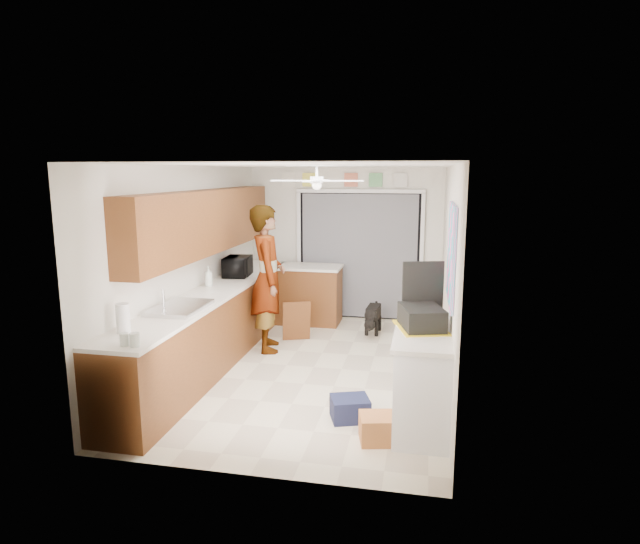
{
  "coord_description": "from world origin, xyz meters",
  "views": [
    {
      "loc": [
        1.34,
        -6.27,
        2.42
      ],
      "look_at": [
        0.0,
        0.4,
        1.15
      ],
      "focal_mm": 30.0,
      "sensor_mm": 36.0,
      "label": 1
    }
  ],
  "objects_px": {
    "soap_bottle": "(209,276)",
    "suitcase": "(422,317)",
    "man": "(268,279)",
    "microwave": "(238,266)",
    "dog": "(373,318)",
    "paper_towel_roll": "(123,318)",
    "navy_crate": "(350,408)",
    "cardboard_box": "(382,428)"
  },
  "relations": [
    {
      "from": "microwave",
      "to": "suitcase",
      "type": "bearing_deg",
      "value": -135.27
    },
    {
      "from": "cardboard_box",
      "to": "dog",
      "type": "xyz_separation_m",
      "value": [
        -0.41,
        3.34,
        0.11
      ]
    },
    {
      "from": "soap_bottle",
      "to": "man",
      "type": "xyz_separation_m",
      "value": [
        0.69,
        0.37,
        -0.08
      ]
    },
    {
      "from": "paper_towel_roll",
      "to": "man",
      "type": "relative_size",
      "value": 0.14
    },
    {
      "from": "soap_bottle",
      "to": "cardboard_box",
      "type": "distance_m",
      "value": 3.26
    },
    {
      "from": "cardboard_box",
      "to": "dog",
      "type": "distance_m",
      "value": 3.36
    },
    {
      "from": "microwave",
      "to": "navy_crate",
      "type": "xyz_separation_m",
      "value": [
        1.98,
        -2.29,
        -0.97
      ]
    },
    {
      "from": "cardboard_box",
      "to": "man",
      "type": "height_order",
      "value": "man"
    },
    {
      "from": "suitcase",
      "to": "man",
      "type": "bearing_deg",
      "value": 123.74
    },
    {
      "from": "suitcase",
      "to": "navy_crate",
      "type": "relative_size",
      "value": 1.34
    },
    {
      "from": "cardboard_box",
      "to": "navy_crate",
      "type": "xyz_separation_m",
      "value": [
        -0.35,
        0.38,
        -0.01
      ]
    },
    {
      "from": "cardboard_box",
      "to": "microwave",
      "type": "bearing_deg",
      "value": 131.01
    },
    {
      "from": "microwave",
      "to": "man",
      "type": "xyz_separation_m",
      "value": [
        0.56,
        -0.38,
        -0.08
      ]
    },
    {
      "from": "microwave",
      "to": "soap_bottle",
      "type": "xyz_separation_m",
      "value": [
        -0.13,
        -0.75,
        -0.01
      ]
    },
    {
      "from": "dog",
      "to": "cardboard_box",
      "type": "bearing_deg",
      "value": -79.41
    },
    {
      "from": "microwave",
      "to": "dog",
      "type": "distance_m",
      "value": 2.19
    },
    {
      "from": "navy_crate",
      "to": "suitcase",
      "type": "bearing_deg",
      "value": 12.3
    },
    {
      "from": "soap_bottle",
      "to": "cardboard_box",
      "type": "bearing_deg",
      "value": -38.08
    },
    {
      "from": "cardboard_box",
      "to": "dog",
      "type": "height_order",
      "value": "dog"
    },
    {
      "from": "microwave",
      "to": "dog",
      "type": "xyz_separation_m",
      "value": [
        1.91,
        0.66,
        -0.84
      ]
    },
    {
      "from": "man",
      "to": "dog",
      "type": "distance_m",
      "value": 1.86
    },
    {
      "from": "navy_crate",
      "to": "soap_bottle",
      "type": "bearing_deg",
      "value": 143.82
    },
    {
      "from": "cardboard_box",
      "to": "navy_crate",
      "type": "relative_size",
      "value": 1.08
    },
    {
      "from": "soap_bottle",
      "to": "man",
      "type": "height_order",
      "value": "man"
    },
    {
      "from": "navy_crate",
      "to": "microwave",
      "type": "bearing_deg",
      "value": 130.8
    },
    {
      "from": "soap_bottle",
      "to": "paper_towel_roll",
      "type": "xyz_separation_m",
      "value": [
        0.03,
        -2.1,
        0.0
      ]
    },
    {
      "from": "soap_bottle",
      "to": "suitcase",
      "type": "height_order",
      "value": "soap_bottle"
    },
    {
      "from": "soap_bottle",
      "to": "dog",
      "type": "bearing_deg",
      "value": 34.69
    },
    {
      "from": "suitcase",
      "to": "dog",
      "type": "height_order",
      "value": "suitcase"
    },
    {
      "from": "microwave",
      "to": "cardboard_box",
      "type": "relative_size",
      "value": 1.28
    },
    {
      "from": "microwave",
      "to": "navy_crate",
      "type": "distance_m",
      "value": 3.18
    },
    {
      "from": "paper_towel_roll",
      "to": "navy_crate",
      "type": "xyz_separation_m",
      "value": [
        2.08,
        0.55,
        -0.97
      ]
    },
    {
      "from": "soap_bottle",
      "to": "navy_crate",
      "type": "distance_m",
      "value": 2.78
    },
    {
      "from": "suitcase",
      "to": "navy_crate",
      "type": "distance_m",
      "value": 1.16
    },
    {
      "from": "paper_towel_roll",
      "to": "cardboard_box",
      "type": "xyz_separation_m",
      "value": [
        2.42,
        0.17,
        -0.95
      ]
    },
    {
      "from": "soap_bottle",
      "to": "suitcase",
      "type": "distance_m",
      "value": 3.11
    },
    {
      "from": "navy_crate",
      "to": "dog",
      "type": "bearing_deg",
      "value": 91.31
    },
    {
      "from": "microwave",
      "to": "suitcase",
      "type": "distance_m",
      "value": 3.41
    },
    {
      "from": "paper_towel_roll",
      "to": "dog",
      "type": "relative_size",
      "value": 0.46
    },
    {
      "from": "cardboard_box",
      "to": "soap_bottle",
      "type": "bearing_deg",
      "value": 141.92
    },
    {
      "from": "dog",
      "to": "suitcase",
      "type": "bearing_deg",
      "value": -71.84
    },
    {
      "from": "paper_towel_roll",
      "to": "suitcase",
      "type": "xyz_separation_m",
      "value": [
        2.74,
        0.7,
        -0.03
      ]
    }
  ]
}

